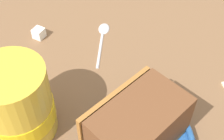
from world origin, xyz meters
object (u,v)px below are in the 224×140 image
at_px(tea_mug, 16,103).
at_px(sugar_cube, 39,33).
at_px(teaspoon, 102,34).
at_px(cake_slice, 136,125).

xyz_separation_m(tea_mug, sugar_cube, (0.18, -0.03, -0.04)).
xyz_separation_m(tea_mug, teaspoon, (0.17, -0.14, -0.05)).
relative_size(tea_mug, sugar_cube, 6.07).
distance_m(cake_slice, tea_mug, 0.15).
relative_size(cake_slice, tea_mug, 1.30).
relative_size(cake_slice, sugar_cube, 7.88).
bearing_deg(tea_mug, cake_slice, -111.53).
xyz_separation_m(cake_slice, teaspoon, (0.22, 0.00, -0.04)).
bearing_deg(sugar_cube, cake_slice, -154.96).
bearing_deg(sugar_cube, teaspoon, -98.99).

